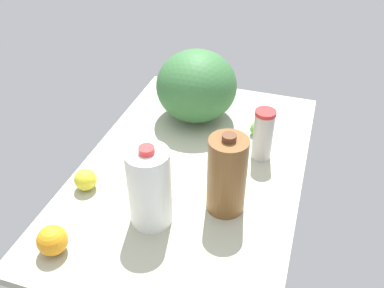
# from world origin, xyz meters

# --- Properties ---
(countertop) EXTENTS (1.20, 0.76, 0.03)m
(countertop) POSITION_xyz_m (0.00, 0.00, 0.01)
(countertop) COLOR #AAAC94
(countertop) RESTS_ON ground
(milk_jug) EXTENTS (0.13, 0.13, 0.27)m
(milk_jug) POSITION_xyz_m (-0.27, 0.04, 0.16)
(milk_jug) COLOR white
(milk_jug) RESTS_ON countertop
(tumbler_cup) EXTENTS (0.07, 0.07, 0.19)m
(tumbler_cup) POSITION_xyz_m (0.13, -0.22, 0.13)
(tumbler_cup) COLOR beige
(tumbler_cup) RESTS_ON countertop
(chocolate_milk_jug) EXTENTS (0.12, 0.12, 0.28)m
(chocolate_milk_jug) POSITION_xyz_m (-0.16, -0.16, 0.16)
(chocolate_milk_jug) COLOR brown
(chocolate_milk_jug) RESTS_ON countertop
(watermelon) EXTENTS (0.32, 0.32, 0.28)m
(watermelon) POSITION_xyz_m (0.32, 0.08, 0.17)
(watermelon) COLOR #38703A
(watermelon) RESTS_ON countertop
(lime_far_back) EXTENTS (0.06, 0.06, 0.06)m
(lime_far_back) POSITION_xyz_m (0.03, 0.17, 0.06)
(lime_far_back) COLOR #6BB93D
(lime_far_back) RESTS_ON countertop
(lemon_beside_bowl) EXTENTS (0.07, 0.07, 0.07)m
(lemon_beside_bowl) POSITION_xyz_m (-0.21, 0.30, 0.07)
(lemon_beside_bowl) COLOR yellow
(lemon_beside_bowl) RESTS_ON countertop
(lime_near_front) EXTENTS (0.05, 0.05, 0.05)m
(lime_near_front) POSITION_xyz_m (0.26, -0.18, 0.06)
(lime_near_front) COLOR #68B93F
(lime_near_front) RESTS_ON countertop
(orange_loose) EXTENTS (0.09, 0.09, 0.09)m
(orange_loose) POSITION_xyz_m (-0.47, 0.25, 0.07)
(orange_loose) COLOR orange
(orange_loose) RESTS_ON countertop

